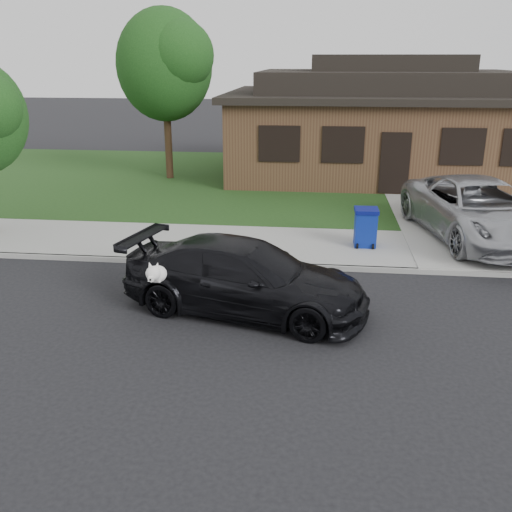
# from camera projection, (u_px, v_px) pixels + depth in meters

# --- Properties ---
(ground) EXTENTS (120.00, 120.00, 0.00)m
(ground) POSITION_uv_depth(u_px,v_px,m) (234.00, 335.00, 10.16)
(ground) COLOR black
(ground) RESTS_ON ground
(sidewalk) EXTENTS (60.00, 3.00, 0.12)m
(sidewalk) POSITION_uv_depth(u_px,v_px,m) (262.00, 245.00, 14.83)
(sidewalk) COLOR gray
(sidewalk) RESTS_ON ground
(curb) EXTENTS (60.00, 0.12, 0.12)m
(curb) POSITION_uv_depth(u_px,v_px,m) (255.00, 265.00, 13.42)
(curb) COLOR gray
(curb) RESTS_ON ground
(lawn) EXTENTS (60.00, 13.00, 0.13)m
(lawn) POSITION_uv_depth(u_px,v_px,m) (282.00, 182.00, 22.33)
(lawn) COLOR #193814
(lawn) RESTS_ON ground
(driveway) EXTENTS (4.50, 13.00, 0.14)m
(driveway) POSITION_uv_depth(u_px,v_px,m) (457.00, 204.00, 18.89)
(driveway) COLOR gray
(driveway) RESTS_ON ground
(sedan) EXTENTS (5.10, 3.05, 1.38)m
(sedan) POSITION_uv_depth(u_px,v_px,m) (245.00, 277.00, 10.92)
(sedan) COLOR black
(sedan) RESTS_ON ground
(minivan) EXTENTS (3.61, 5.97, 1.55)m
(minivan) POSITION_uv_depth(u_px,v_px,m) (478.00, 210.00, 14.88)
(minivan) COLOR #A6A8AD
(minivan) RESTS_ON driveway
(recycling_bin) EXTENTS (0.59, 0.63, 0.97)m
(recycling_bin) POSITION_uv_depth(u_px,v_px,m) (365.00, 227.00, 14.44)
(recycling_bin) COLOR navy
(recycling_bin) RESTS_ON sidewalk
(house) EXTENTS (12.60, 8.60, 4.65)m
(house) POSITION_uv_depth(u_px,v_px,m) (385.00, 124.00, 23.11)
(house) COLOR #422B1C
(house) RESTS_ON ground
(tree_0) EXTENTS (3.78, 3.60, 6.34)m
(tree_0) POSITION_uv_depth(u_px,v_px,m) (168.00, 63.00, 21.21)
(tree_0) COLOR #332114
(tree_0) RESTS_ON ground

